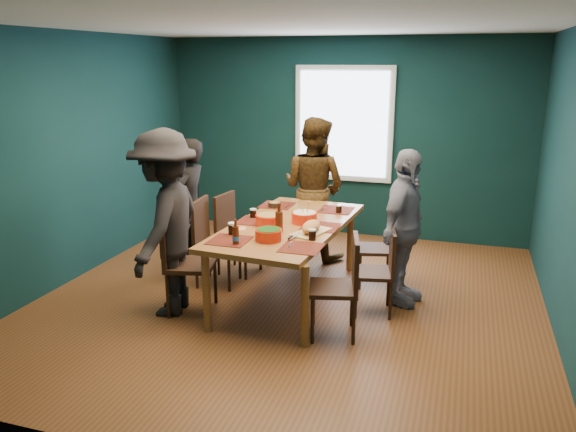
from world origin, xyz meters
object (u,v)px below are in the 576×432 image
object	(u,v)px
person_far_left	(189,206)
cutting_board	(311,228)
chair_left_far	(232,227)
chair_left_near	(181,255)
person_back	(314,188)
chair_right_mid	(382,265)
bowl_salad	(269,220)
person_near_left	(166,223)
chair_right_near	(344,279)
dining_table	(288,231)
bowl_dumpling	(304,217)
chair_right_far	(383,242)
bowl_herbs	(268,234)
chair_left_mid	(210,235)
person_right	(404,228)

from	to	relation	value
person_far_left	cutting_board	bearing A→B (deg)	71.18
chair_left_far	chair_left_near	world-z (taller)	chair_left_near
person_back	cutting_board	bearing A→B (deg)	120.96
chair_right_mid	bowl_salad	xyz separation A→B (m)	(-1.14, -0.02, 0.36)
person_far_left	person_near_left	size ratio (longest dim) A/B	0.87
chair_right_near	person_near_left	distance (m)	1.76
person_far_left	person_back	distance (m)	1.54
person_back	cutting_board	xyz separation A→B (m)	(0.39, -1.56, -0.02)
dining_table	cutting_board	bearing A→B (deg)	-32.63
dining_table	bowl_dumpling	bearing A→B (deg)	39.24
chair_right_near	cutting_board	size ratio (longest dim) A/B	1.66
chair_right_mid	dining_table	bearing A→B (deg)	163.49
person_near_left	bowl_dumpling	xyz separation A→B (m)	(1.15, 0.77, -0.04)
chair_right_far	chair_right_mid	world-z (taller)	same
chair_left_near	bowl_herbs	world-z (taller)	chair_left_near
person_far_left	bowl_salad	xyz separation A→B (m)	(1.15, -0.50, 0.08)
dining_table	bowl_herbs	world-z (taller)	bowl_herbs
chair_right_far	person_back	distance (m)	1.25
chair_left_mid	bowl_salad	distance (m)	0.85
cutting_board	dining_table	bearing A→B (deg)	161.91
chair_left_near	bowl_dumpling	size ratio (longest dim) A/B	3.73
chair_left_near	chair_right_near	xyz separation A→B (m)	(1.60, -0.03, -0.04)
chair_left_far	bowl_salad	world-z (taller)	chair_left_far
person_far_left	person_right	distance (m)	2.45
dining_table	bowl_dumpling	world-z (taller)	bowl_dumpling
person_right	chair_right_mid	bearing A→B (deg)	165.80
person_right	chair_right_near	bearing A→B (deg)	167.68
person_back	person_near_left	size ratio (longest dim) A/B	0.97
chair_left_near	cutting_board	bearing A→B (deg)	4.73
person_near_left	cutting_board	xyz separation A→B (m)	(1.31, 0.44, -0.05)
chair_left_mid	person_back	size ratio (longest dim) A/B	0.55
chair_left_near	chair_right_near	distance (m)	1.61
chair_right_mid	cutting_board	distance (m)	0.77
chair_left_near	person_near_left	size ratio (longest dim) A/B	0.55
dining_table	chair_left_mid	size ratio (longest dim) A/B	2.27
chair_left_mid	bowl_dumpling	distance (m)	1.11
dining_table	bowl_dumpling	xyz separation A→B (m)	(0.15, 0.10, 0.13)
dining_table	cutting_board	xyz separation A→B (m)	(0.31, -0.23, 0.13)
chair_right_mid	person_far_left	bearing A→B (deg)	156.48
chair_right_far	bowl_dumpling	xyz separation A→B (m)	(-0.73, -0.53, 0.36)
chair_left_mid	chair_right_far	xyz separation A→B (m)	(1.80, 0.53, -0.06)
chair_left_near	dining_table	bearing A→B (deg)	21.75
chair_left_far	bowl_herbs	size ratio (longest dim) A/B	3.69
chair_right_near	chair_left_far	bearing A→B (deg)	129.22
chair_right_near	bowl_herbs	distance (m)	0.80
person_right	cutting_board	world-z (taller)	person_right
chair_right_mid	chair_right_near	size ratio (longest dim) A/B	0.91
chair_right_far	person_right	xyz separation A→B (m)	(0.25, -0.41, 0.30)
chair_left_mid	chair_right_near	xyz separation A→B (m)	(1.65, -0.76, -0.02)
chair_left_near	person_right	world-z (taller)	person_right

